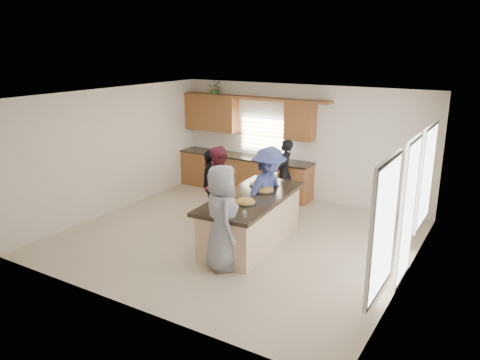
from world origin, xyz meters
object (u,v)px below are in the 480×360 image
Objects in this scene: island at (252,221)px; woman_right_back at (269,193)px; salad_bowl at (225,204)px; woman_right_front at (222,218)px; woman_left_mid at (217,187)px; woman_left_back at (284,172)px; woman_left_front at (210,184)px.

island is 1.52× the size of woman_right_back.
woman_right_back reaches higher than salad_bowl.
woman_right_front reaches higher than salad_bowl.
woman_left_mid is at bearing -7.45° from woman_right_front.
island is at bearing 64.09° from woman_left_mid.
salad_bowl is at bearing -176.66° from woman_right_back.
salad_bowl is 0.21× the size of woman_right_back.
woman_right_back is at bearing 3.27° from woman_left_back.
woman_right_front is (1.60, -1.97, 0.15)m from woman_left_front.
woman_right_back is (0.15, 1.34, -0.13)m from salad_bowl.
woman_left_mid reaches higher than woman_left_back.
woman_right_front reaches higher than woman_left_back.
woman_left_mid is 1.13× the size of woman_left_front.
woman_right_back is at bearing -44.54° from woman_right_front.
woman_left_front is (-0.46, 0.40, -0.10)m from woman_left_mid.
woman_left_mid is 1.94m from woman_right_front.
woman_left_back is 0.92× the size of woman_left_mid.
woman_left_front is at bearing -46.86° from woman_left_back.
salad_bowl is 0.24× the size of woman_left_back.
woman_left_front is at bearing 131.32° from salad_bowl.
woman_left_front is at bearing -137.07° from woman_left_mid.
salad_bowl is 2.25m from woman_left_front.
woman_right_back is at bearing 87.47° from woman_left_mid.
woman_left_back is at bearing 97.68° from salad_bowl.
woman_left_back is at bearing 158.13° from woman_left_mid.
woman_left_front is 0.83× the size of woman_right_front.
woman_right_back is (0.59, -1.93, 0.12)m from woman_left_back.
woman_right_front is (-0.03, -1.63, -0.00)m from woman_right_back.
island is 0.66m from woman_right_back.
island is 1.27m from woman_right_front.
island is 1.19m from woman_left_mid.
woman_right_back is 1.63m from woman_right_front.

